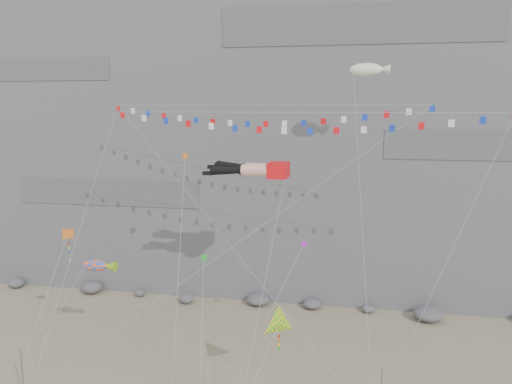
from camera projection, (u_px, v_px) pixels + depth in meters
cliff at (278, 83)px, 66.04m from camera, size 80.00×28.00×50.00m
talus_boulders at (258, 300)px, 55.57m from camera, size 60.00×3.00×1.20m
anchor_pole_left at (22, 374)px, 37.35m from camera, size 0.12×0.12×4.05m
legs_kite at (255, 170)px, 42.36m from camera, size 7.38×16.62×22.42m
flag_banner_upper at (256, 106)px, 45.13m from camera, size 30.36×16.21×29.92m
flag_banner_lower at (297, 113)px, 39.81m from camera, size 31.45×9.51×23.90m
harlequin_kite at (68, 234)px, 41.18m from camera, size 2.99×6.89×12.94m
fish_windsock at (94, 266)px, 41.33m from camera, size 6.10×6.00×11.15m
delta_kite at (279, 324)px, 35.57m from camera, size 4.13×8.17×10.08m
blimp_windsock at (366, 70)px, 44.32m from camera, size 4.07×13.80×28.15m
small_kite_a at (185, 161)px, 43.22m from camera, size 3.18×12.94×21.55m
small_kite_b at (302, 248)px, 41.49m from camera, size 5.77×11.34×15.80m
small_kite_c at (204, 261)px, 38.56m from camera, size 2.25×8.08×12.72m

